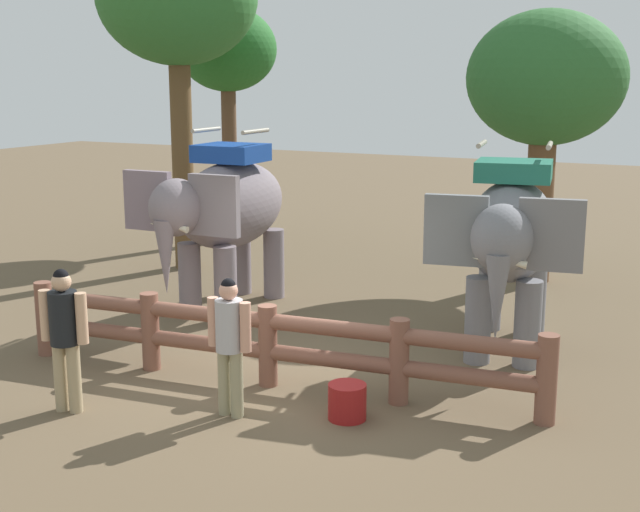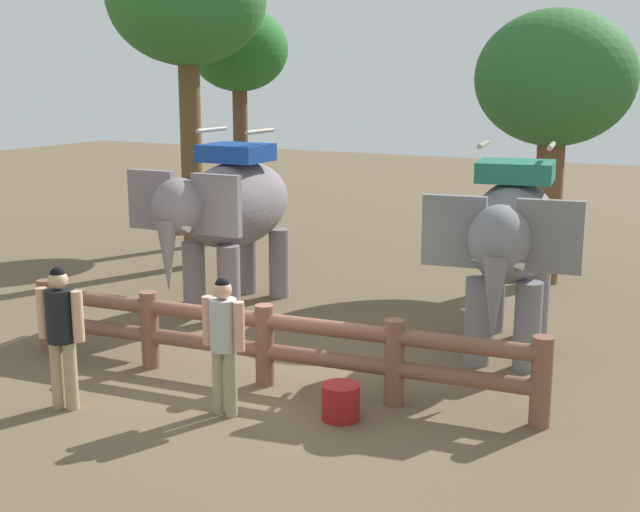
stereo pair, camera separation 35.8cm
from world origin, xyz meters
TOP-DOWN VIEW (x-y plane):
  - ground_plane at (0.00, 0.00)m, footprint 60.00×60.00m
  - log_fence at (0.00, -0.02)m, footprint 7.07×0.92m
  - elephant_near_left at (-2.40, 2.77)m, footprint 2.00×3.50m
  - elephant_center at (2.35, 2.66)m, footprint 2.05×3.52m
  - tourist_woman_in_black at (-1.67, -1.81)m, footprint 0.60×0.39m
  - tourist_man_in_blue at (0.10, -1.07)m, footprint 0.58×0.34m
  - tree_far_left at (1.80, 7.13)m, footprint 2.90×2.90m
  - tree_back_center at (-5.62, 8.00)m, footprint 2.26×2.26m
  - tree_far_right at (-4.89, 5.10)m, footprint 3.12×3.12m
  - feed_bucket at (1.35, -0.56)m, footprint 0.44×0.44m

SIDE VIEW (x-z plane):
  - ground_plane at x=0.00m, z-range 0.00..0.00m
  - feed_bucket at x=1.35m, z-range 0.00..0.42m
  - log_fence at x=0.00m, z-range 0.08..1.13m
  - tourist_man_in_blue at x=0.10m, z-range 0.13..1.77m
  - tourist_woman_in_black at x=-1.67m, z-range 0.13..1.85m
  - elephant_center at x=2.35m, z-range 0.18..3.14m
  - elephant_near_left at x=-2.40m, z-range 0.19..3.20m
  - tree_far_left at x=1.80m, z-range 1.21..6.26m
  - tree_back_center at x=-5.62m, z-range 1.63..7.03m
  - tree_far_right at x=-4.89m, z-range 1.92..8.61m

